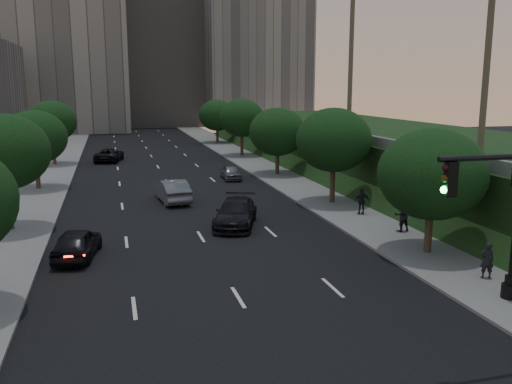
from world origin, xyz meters
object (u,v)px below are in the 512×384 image
object	(u,v)px
pedestrian_b	(401,215)
pedestrian_c	(362,201)
sedan_mid_left	(172,191)
sedan_far_right	(231,172)
sedan_near_left	(77,243)
sedan_far_left	(109,155)
sedan_near_right	(236,213)
pedestrian_a	(487,260)

from	to	relation	value
pedestrian_b	pedestrian_c	bearing A→B (deg)	-87.47
sedan_mid_left	sedan_far_right	xyz separation A→B (m)	(6.10, 8.22, -0.19)
sedan_near_left	pedestrian_b	xyz separation A→B (m)	(17.36, -0.14, 0.35)
sedan_mid_left	pedestrian_c	xyz separation A→B (m)	(11.15, -7.51, 0.17)
sedan_mid_left	pedestrian_c	bearing A→B (deg)	140.10
sedan_near_left	pedestrian_c	distance (m)	17.56
sedan_far_left	pedestrian_b	bearing A→B (deg)	126.41
sedan_near_right	pedestrian_c	world-z (taller)	pedestrian_c
sedan_mid_left	pedestrian_b	size ratio (longest dim) A/B	2.67
sedan_far_right	pedestrian_a	bearing A→B (deg)	-77.00
sedan_near_left	sedan_mid_left	xyz separation A→B (m)	(5.90, 11.73, 0.08)
pedestrian_a	pedestrian_b	distance (m)	7.72
sedan_mid_left	sedan_far_right	bearing A→B (deg)	-132.53
sedan_near_left	sedan_mid_left	distance (m)	13.13
sedan_near_right	pedestrian_a	xyz separation A→B (m)	(8.23, -11.80, 0.15)
sedan_mid_left	sedan_near_right	world-z (taller)	sedan_mid_left
pedestrian_b	pedestrian_c	world-z (taller)	pedestrian_b
sedan_mid_left	pedestrian_c	size ratio (longest dim) A/B	2.96
pedestrian_a	pedestrian_c	bearing A→B (deg)	-71.01
sedan_far_left	sedan_far_right	size ratio (longest dim) A/B	1.42
sedan_far_left	pedestrian_c	distance (m)	34.10
sedan_far_left	pedestrian_c	world-z (taller)	pedestrian_c
sedan_near_left	sedan_far_right	bearing A→B (deg)	-110.80
sedan_near_right	sedan_near_left	bearing A→B (deg)	-135.81
sedan_far_right	pedestrian_a	distance (m)	28.24
sedan_far_left	pedestrian_a	bearing A→B (deg)	121.93
sedan_far_left	pedestrian_a	xyz separation A→B (m)	(15.39, -42.46, 0.20)
sedan_far_left	pedestrian_b	world-z (taller)	pedestrian_b
sedan_near_left	pedestrian_c	world-z (taller)	pedestrian_c
sedan_mid_left	pedestrian_a	xyz separation A→B (m)	(11.09, -19.58, 0.11)
sedan_mid_left	pedestrian_a	size ratio (longest dim) A/B	3.19
sedan_mid_left	sedan_far_left	size ratio (longest dim) A/B	0.94
sedan_far_right	pedestrian_c	distance (m)	16.53
pedestrian_a	sedan_far_right	bearing A→B (deg)	-60.55
sedan_near_left	sedan_mid_left	world-z (taller)	sedan_mid_left
sedan_near_right	pedestrian_a	world-z (taller)	pedestrian_a
sedan_far_right	sedan_near_left	bearing A→B (deg)	-118.20
pedestrian_c	sedan_mid_left	bearing A→B (deg)	-26.43
pedestrian_a	pedestrian_b	bearing A→B (deg)	-73.49
sedan_mid_left	pedestrian_b	bearing A→B (deg)	128.08
pedestrian_c	sedan_near_right	bearing A→B (deg)	9.39
sedan_far_right	pedestrian_b	xyz separation A→B (m)	(5.36, -20.08, 0.45)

